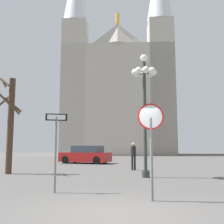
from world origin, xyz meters
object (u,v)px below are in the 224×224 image
object	(u,v)px
one_way_arrow_sign	(56,142)
parked_car_near_red	(86,155)
bare_tree	(10,121)
cathedral	(118,90)
pedestrian_walking	(133,153)
street_lamp	(144,90)
stop_sign	(151,132)

from	to	relation	value
one_way_arrow_sign	parked_car_near_red	distance (m)	14.44
one_way_arrow_sign	bare_tree	distance (m)	6.93
bare_tree	parked_car_near_red	bearing A→B (deg)	66.35
cathedral	pedestrian_walking	distance (m)	31.05
cathedral	pedestrian_walking	world-z (taller)	cathedral
street_lamp	bare_tree	bearing A→B (deg)	164.26
cathedral	one_way_arrow_sign	world-z (taller)	cathedral
street_lamp	parked_car_near_red	xyz separation A→B (m)	(-3.26, 10.45, -3.46)
stop_sign	street_lamp	size ratio (longest dim) A/B	0.44
cathedral	parked_car_near_red	distance (m)	25.33
one_way_arrow_sign	pedestrian_walking	size ratio (longest dim) A/B	1.49
parked_car_near_red	one_way_arrow_sign	bearing A→B (deg)	-91.29
stop_sign	parked_car_near_red	distance (m)	16.05
one_way_arrow_sign	pedestrian_walking	xyz separation A→B (m)	(3.51, 7.74, -0.56)
one_way_arrow_sign	pedestrian_walking	distance (m)	8.51
stop_sign	street_lamp	world-z (taller)	street_lamp
street_lamp	parked_car_near_red	distance (m)	11.48
bare_tree	pedestrian_walking	xyz separation A→B (m)	(6.90, 1.82, -1.78)
parked_car_near_red	bare_tree	bearing A→B (deg)	-113.65
parked_car_near_red	pedestrian_walking	bearing A→B (deg)	-64.49
one_way_arrow_sign	bare_tree	xyz separation A→B (m)	(-3.39, 5.92, 1.22)
street_lamp	parked_car_near_red	bearing A→B (deg)	107.30
cathedral	stop_sign	distance (m)	39.63
stop_sign	one_way_arrow_sign	size ratio (longest dim) A/B	1.05
one_way_arrow_sign	bare_tree	bearing A→B (deg)	119.83
stop_sign	parked_car_near_red	size ratio (longest dim) A/B	0.58
bare_tree	cathedral	bearing A→B (deg)	75.33
street_lamp	pedestrian_walking	size ratio (longest dim) A/B	3.56
one_way_arrow_sign	bare_tree	world-z (taller)	bare_tree
street_lamp	bare_tree	size ratio (longest dim) A/B	1.12
one_way_arrow_sign	parked_car_near_red	size ratio (longest dim) A/B	0.55
cathedral	street_lamp	size ratio (longest dim) A/B	6.08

